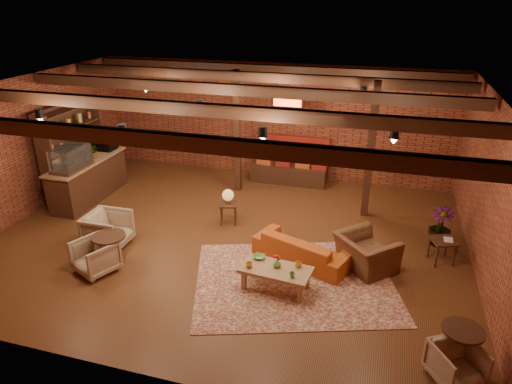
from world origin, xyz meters
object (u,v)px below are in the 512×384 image
(armchair_b, at_px, (95,255))
(side_table_lamp, at_px, (228,198))
(armchair_right, at_px, (366,247))
(side_table_book, at_px, (443,241))
(armchair_a, at_px, (108,228))
(armchair_far, at_px, (457,362))
(plant_tall, at_px, (447,190))
(sofa, at_px, (302,248))
(round_table_left, at_px, (110,245))
(coffee_table, at_px, (275,270))
(round_table_right, at_px, (461,342))

(armchair_b, bearing_deg, side_table_lamp, 80.95)
(armchair_right, xyz_separation_m, side_table_book, (1.43, 0.63, 0.01))
(armchair_b, bearing_deg, armchair_a, 133.30)
(armchair_far, distance_m, plant_tall, 4.00)
(sofa, bearing_deg, armchair_right, -155.18)
(armchair_a, height_order, armchair_far, armchair_a)
(side_table_lamp, distance_m, plant_tall, 4.66)
(sofa, xyz_separation_m, round_table_left, (-3.55, -1.20, 0.17))
(sofa, relative_size, armchair_right, 1.86)
(side_table_lamp, distance_m, armchair_far, 5.81)
(coffee_table, relative_size, armchair_a, 1.58)
(sofa, relative_size, armchair_b, 2.69)
(armchair_a, bearing_deg, round_table_right, -104.13)
(side_table_lamp, bearing_deg, coffee_table, -52.95)
(coffee_table, xyz_separation_m, armchair_a, (-3.72, 0.49, 0.03))
(armchair_a, height_order, side_table_book, armchair_a)
(armchair_far, xyz_separation_m, plant_tall, (0.06, 3.89, 0.95))
(armchair_right, bearing_deg, armchair_a, 53.17)
(sofa, bearing_deg, armchair_far, 157.47)
(round_table_right, relative_size, plant_tall, 0.27)
(armchair_right, bearing_deg, armchair_far, 164.78)
(side_table_lamp, height_order, plant_tall, plant_tall)
(plant_tall, bearing_deg, armchair_far, -90.81)
(armchair_b, bearing_deg, sofa, 46.41)
(plant_tall, bearing_deg, sofa, -151.22)
(armchair_b, xyz_separation_m, armchair_right, (4.94, 1.55, 0.10))
(round_table_left, bearing_deg, sofa, 18.66)
(armchair_b, height_order, side_table_book, armchair_b)
(round_table_left, height_order, armchair_b, armchair_b)
(round_table_left, relative_size, armchair_a, 0.80)
(armchair_right, bearing_deg, round_table_right, 168.50)
(coffee_table, relative_size, side_table_book, 2.27)
(armchair_right, bearing_deg, plant_tall, -90.25)
(armchair_far, bearing_deg, round_table_right, 45.81)
(armchair_right, distance_m, armchair_far, 2.88)
(armchair_right, distance_m, round_table_right, 2.68)
(side_table_lamp, relative_size, armchair_a, 1.00)
(armchair_a, height_order, armchair_b, armchair_a)
(round_table_left, height_order, armchair_right, armchair_right)
(round_table_left, bearing_deg, coffee_table, 2.65)
(round_table_left, bearing_deg, side_table_lamp, 55.87)
(armchair_right, bearing_deg, coffee_table, 83.05)
(side_table_lamp, relative_size, armchair_far, 1.31)
(coffee_table, xyz_separation_m, armchair_far, (2.89, -1.38, -0.07))
(armchair_far, bearing_deg, sofa, 104.70)
(side_table_lamp, height_order, armchair_right, armchair_right)
(round_table_left, xyz_separation_m, armchair_right, (4.77, 1.29, 0.01))
(armchair_b, relative_size, armchair_right, 0.69)
(round_table_left, distance_m, armchair_far, 6.27)
(armchair_b, relative_size, round_table_right, 1.07)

